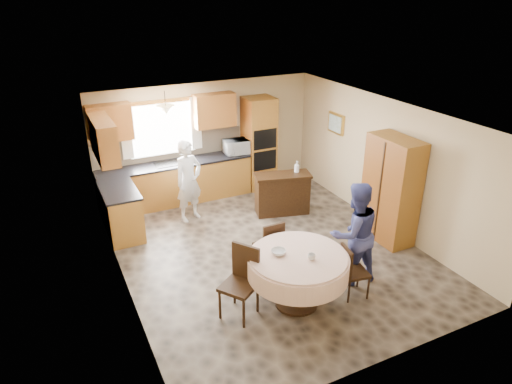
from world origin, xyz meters
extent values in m
cube|color=brown|center=(0.00, 0.00, 0.00)|extent=(5.00, 6.00, 0.01)
cube|color=white|center=(0.00, 0.00, 2.50)|extent=(5.00, 6.00, 0.01)
cube|color=#CDB383|center=(0.00, 3.00, 1.25)|extent=(5.00, 0.02, 2.50)
cube|color=#CDB383|center=(0.00, -3.00, 1.25)|extent=(5.00, 0.02, 2.50)
cube|color=#CDB383|center=(-2.50, 0.00, 1.25)|extent=(0.02, 6.00, 2.50)
cube|color=#CDB383|center=(2.50, 0.00, 1.25)|extent=(0.02, 6.00, 2.50)
cube|color=white|center=(-1.00, 2.98, 1.60)|extent=(1.40, 0.03, 1.10)
cube|color=white|center=(-1.75, 2.93, 1.65)|extent=(0.22, 0.02, 1.15)
cube|color=white|center=(-0.25, 2.93, 1.65)|extent=(0.22, 0.02, 1.15)
cube|color=#B58430|center=(-0.85, 2.70, 0.44)|extent=(3.30, 0.60, 0.88)
cube|color=black|center=(-0.85, 2.70, 0.90)|extent=(3.30, 0.64, 0.04)
cube|color=#B58430|center=(-2.20, 1.80, 0.44)|extent=(0.60, 1.20, 0.88)
cube|color=black|center=(-2.20, 1.80, 0.90)|extent=(0.64, 1.20, 0.04)
cube|color=tan|center=(-0.85, 2.99, 1.18)|extent=(3.30, 0.02, 0.55)
cube|color=#C47231|center=(-2.05, 2.83, 1.91)|extent=(0.85, 0.33, 0.72)
cube|color=#C47231|center=(0.15, 2.83, 1.91)|extent=(0.90, 0.33, 0.72)
cube|color=#C47231|center=(-2.33, 1.80, 1.91)|extent=(0.33, 1.20, 0.72)
cube|color=#B58430|center=(1.15, 2.69, 1.06)|extent=(0.66, 0.62, 2.12)
cube|color=black|center=(1.15, 2.38, 1.25)|extent=(0.56, 0.01, 0.45)
cube|color=black|center=(1.15, 2.38, 0.75)|extent=(0.56, 0.01, 0.45)
cone|color=beige|center=(-1.00, 2.50, 2.12)|extent=(0.36, 0.36, 0.18)
cube|color=#31200D|center=(0.97, 1.23, 0.41)|extent=(1.22, 0.74, 0.81)
cube|color=black|center=(2.20, 0.01, 0.30)|extent=(0.51, 0.44, 0.60)
cube|color=#B58430|center=(2.22, -0.54, 0.98)|extent=(0.52, 1.03, 1.97)
cylinder|color=#31200D|center=(-0.30, -1.51, 0.39)|extent=(0.22, 0.22, 0.78)
cylinder|color=#31200D|center=(-0.30, -1.51, 0.02)|extent=(0.65, 0.65, 0.04)
cylinder|color=beige|center=(-0.30, -1.51, 0.82)|extent=(1.41, 1.41, 0.05)
cylinder|color=beige|center=(-0.30, -1.51, 0.66)|extent=(1.47, 1.47, 0.30)
cube|color=#31200D|center=(-1.18, -1.37, 0.49)|extent=(0.64, 0.64, 0.05)
cube|color=#31200D|center=(-1.01, -1.26, 0.79)|extent=(0.29, 0.38, 0.55)
cylinder|color=#31200D|center=(-1.38, -1.57, 0.24)|extent=(0.04, 0.04, 0.47)
cylinder|color=#31200D|center=(-0.98, -1.57, 0.24)|extent=(0.04, 0.04, 0.47)
cylinder|color=#31200D|center=(-1.38, -1.18, 0.24)|extent=(0.04, 0.04, 0.47)
cylinder|color=#31200D|center=(-0.98, -1.18, 0.24)|extent=(0.04, 0.04, 0.47)
cube|color=#31200D|center=(-0.26, -0.51, 0.43)|extent=(0.41, 0.41, 0.05)
cube|color=#31200D|center=(-0.26, -0.70, 0.69)|extent=(0.39, 0.04, 0.48)
cylinder|color=#31200D|center=(-0.44, -0.69, 0.21)|extent=(0.03, 0.03, 0.41)
cylinder|color=#31200D|center=(-0.09, -0.69, 0.21)|extent=(0.03, 0.03, 0.41)
cylinder|color=#31200D|center=(-0.44, -0.34, 0.21)|extent=(0.03, 0.03, 0.41)
cylinder|color=#31200D|center=(-0.09, -0.34, 0.21)|extent=(0.03, 0.03, 0.41)
cube|color=#31200D|center=(0.60, -1.71, 0.40)|extent=(0.43, 0.43, 0.04)
cube|color=#31200D|center=(0.43, -1.68, 0.64)|extent=(0.10, 0.36, 0.44)
cylinder|color=#31200D|center=(0.44, -1.87, 0.19)|extent=(0.03, 0.03, 0.38)
cylinder|color=#31200D|center=(0.76, -1.87, 0.19)|extent=(0.03, 0.03, 0.38)
cylinder|color=#31200D|center=(0.44, -1.55, 0.19)|extent=(0.03, 0.03, 0.38)
cylinder|color=#31200D|center=(0.76, -1.55, 0.19)|extent=(0.03, 0.03, 0.38)
cube|color=gold|center=(2.47, 1.60, 1.65)|extent=(0.05, 0.53, 0.44)
cube|color=silver|center=(2.44, 1.60, 1.65)|extent=(0.01, 0.44, 0.35)
imported|color=silver|center=(0.58, 2.65, 1.08)|extent=(0.59, 0.42, 0.32)
imported|color=silver|center=(-0.84, 1.80, 0.83)|extent=(0.70, 0.58, 1.66)
imported|color=#3A4080|center=(0.80, -1.36, 0.85)|extent=(0.87, 0.70, 1.70)
imported|color=#B2B2B2|center=(0.71, 1.23, 0.84)|extent=(0.22, 0.22, 0.05)
imported|color=silver|center=(1.29, 1.23, 0.95)|extent=(0.12, 0.12, 0.28)
imported|color=#B2B2B2|center=(-0.19, -1.68, 0.89)|extent=(0.14, 0.14, 0.09)
imported|color=#B2B2B2|center=(-0.54, -1.36, 0.88)|extent=(0.28, 0.28, 0.07)
camera|label=1|loc=(-3.28, -6.25, 4.37)|focal=32.00mm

